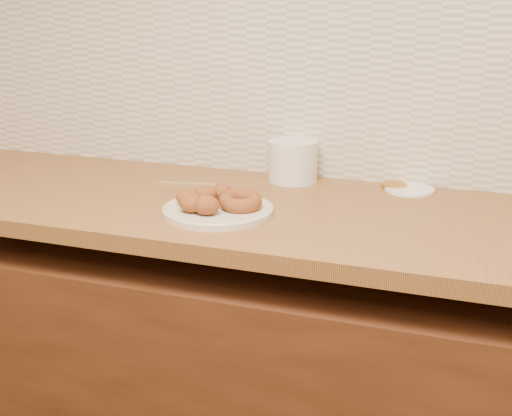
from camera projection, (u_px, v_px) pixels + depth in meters
The scene contains 11 objects.
wall_back at pixel (442, 9), 1.58m from camera, with size 4.00×0.02×2.70m, color tan.
base_cabinet at pixel (399, 413), 1.60m from camera, with size 3.60×0.60×0.77m, color #5A2F1A.
butcher_block at pixel (157, 200), 1.65m from camera, with size 2.30×0.62×0.04m, color olive.
backsplash at pixel (436, 71), 1.62m from camera, with size 3.60×0.02×0.60m, color silver.
donut_plate at pixel (218, 210), 1.48m from camera, with size 0.26×0.26×0.01m, color beige.
ring_donut at pixel (240, 201), 1.47m from camera, with size 0.10×0.10×0.03m, color brown.
fried_dough_chunks at pixel (202, 199), 1.48m from camera, with size 0.13×0.18×0.04m.
plastic_tub at pixel (293, 161), 1.74m from camera, with size 0.13×0.13×0.11m, color white.
tub_lid at pixel (410, 190), 1.66m from camera, with size 0.13×0.13×0.01m, color white.
brass_jar_lid at pixel (394, 186), 1.69m from camera, with size 0.07×0.07×0.01m, color #B58A2A.
wooden_utensil at pixel (188, 185), 1.69m from camera, with size 0.15×0.02×0.01m, color #957449.
Camera 1 is at (0.11, 0.28, 1.37)m, focal length 45.00 mm.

